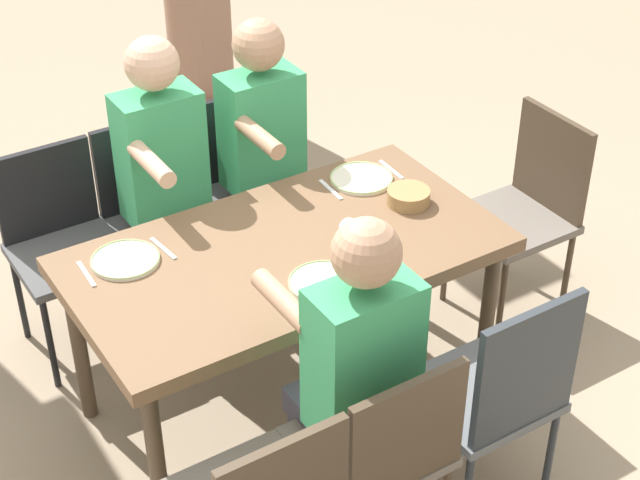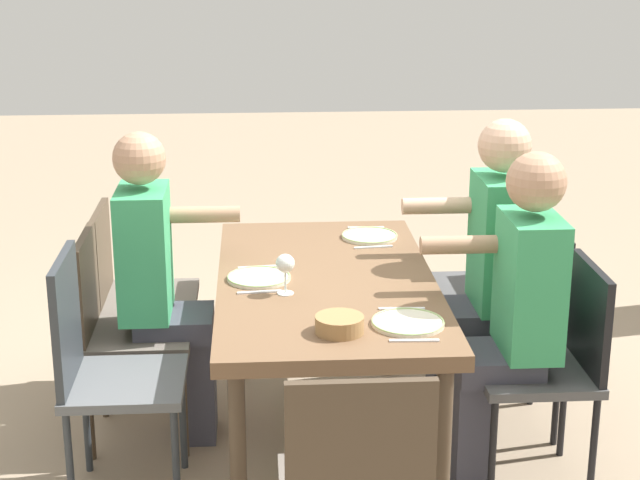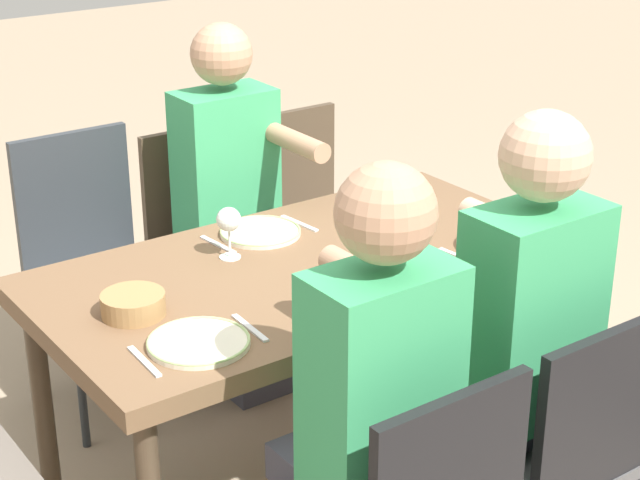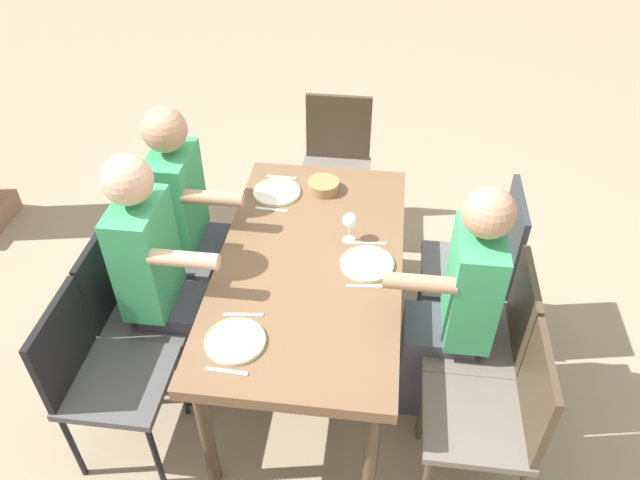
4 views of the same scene
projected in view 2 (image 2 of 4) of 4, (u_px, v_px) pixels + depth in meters
The scene contains 22 objects.
ground_plane at pixel (326, 447), 4.29m from camera, with size 16.00×16.00×0.00m, color gray.
dining_table at pixel (326, 295), 4.08m from camera, with size 1.60×0.86×0.75m.
chair_west_north at pixel (499, 278), 4.74m from camera, with size 0.44×0.44×0.89m.
chair_west_south at pixel (131, 287), 4.63m from camera, with size 0.44×0.44×0.89m.
chair_mid_north at pixel (523, 313), 4.33m from camera, with size 0.44×0.44×0.89m.
chair_mid_south at pixel (119, 321), 4.22m from camera, with size 0.44×0.44×0.90m.
chair_east_north at pixel (554, 358), 3.88m from camera, with size 0.44×0.44×0.89m.
chair_east_south at pixel (101, 363), 3.76m from camera, with size 0.44×0.44×0.97m.
diner_woman_green at pixel (484, 267), 4.26m from camera, with size 0.34×0.50×1.36m.
diner_man_white at pixel (161, 278), 4.18m from camera, with size 0.35×0.50×1.32m.
diner_guest_third at pixel (512, 311), 3.81m from camera, with size 0.35×0.50×1.32m.
plate_0 at pixel (370, 236), 4.58m from camera, with size 0.25×0.25×0.02m.
fork_0 at pixel (366, 228), 4.73m from camera, with size 0.02×0.17×0.01m, color silver.
spoon_0 at pixel (373, 247), 4.44m from camera, with size 0.02×0.17×0.01m, color silver.
plate_1 at pixel (259, 278), 4.04m from camera, with size 0.25×0.25×0.02m.
wine_glass_1 at pixel (285, 265), 3.86m from camera, with size 0.07×0.07×0.16m.
fork_1 at pixel (259, 267), 4.19m from camera, with size 0.02×0.17×0.01m, color silver.
spoon_1 at pixel (259, 292), 3.90m from camera, with size 0.02×0.17×0.01m, color silver.
plate_2 at pixel (408, 322), 3.59m from camera, with size 0.26×0.26×0.02m.
fork_2 at pixel (402, 309), 3.73m from camera, with size 0.02×0.17×0.01m, color silver.
spoon_2 at pixel (414, 340), 3.44m from camera, with size 0.02×0.17×0.01m, color silver.
bread_basket at pixel (339, 324), 3.51m from camera, with size 0.17×0.17×0.06m, color #9E7547.
Camera 2 is at (3.83, -0.27, 2.10)m, focal length 57.25 mm.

